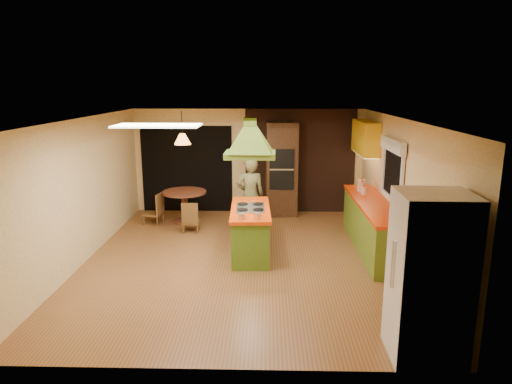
{
  "coord_description": "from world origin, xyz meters",
  "views": [
    {
      "loc": [
        0.47,
        -7.67,
        3.05
      ],
      "look_at": [
        0.26,
        0.4,
        1.15
      ],
      "focal_mm": 32.0,
      "sensor_mm": 36.0,
      "label": 1
    }
  ],
  "objects_px": {
    "wall_oven": "(281,169)",
    "man": "(250,196)",
    "kitchen_island": "(250,231)",
    "dining_table": "(185,201)",
    "canister_large": "(361,185)",
    "refrigerator": "(429,277)"
  },
  "relations": [
    {
      "from": "kitchen_island",
      "to": "wall_oven",
      "type": "distance_m",
      "value": 2.8
    },
    {
      "from": "refrigerator",
      "to": "wall_oven",
      "type": "relative_size",
      "value": 0.87
    },
    {
      "from": "wall_oven",
      "to": "dining_table",
      "type": "height_order",
      "value": "wall_oven"
    },
    {
      "from": "refrigerator",
      "to": "dining_table",
      "type": "height_order",
      "value": "refrigerator"
    },
    {
      "from": "kitchen_island",
      "to": "canister_large",
      "type": "relative_size",
      "value": 7.35
    },
    {
      "from": "wall_oven",
      "to": "man",
      "type": "bearing_deg",
      "value": -119.49
    },
    {
      "from": "man",
      "to": "canister_large",
      "type": "bearing_deg",
      "value": 170.41
    },
    {
      "from": "kitchen_island",
      "to": "refrigerator",
      "type": "height_order",
      "value": "refrigerator"
    },
    {
      "from": "wall_oven",
      "to": "canister_large",
      "type": "xyz_separation_m",
      "value": [
        1.61,
        -1.42,
        -0.06
      ]
    },
    {
      "from": "refrigerator",
      "to": "dining_table",
      "type": "bearing_deg",
      "value": 126.62
    },
    {
      "from": "kitchen_island",
      "to": "canister_large",
      "type": "xyz_separation_m",
      "value": [
        2.24,
        1.23,
        0.6
      ]
    },
    {
      "from": "man",
      "to": "dining_table",
      "type": "bearing_deg",
      "value": -35.19
    },
    {
      "from": "canister_large",
      "to": "refrigerator",
      "type": "bearing_deg",
      "value": -91.6
    },
    {
      "from": "kitchen_island",
      "to": "man",
      "type": "distance_m",
      "value": 1.27
    },
    {
      "from": "refrigerator",
      "to": "dining_table",
      "type": "relative_size",
      "value": 1.98
    },
    {
      "from": "man",
      "to": "refrigerator",
      "type": "distance_m",
      "value": 4.92
    },
    {
      "from": "kitchen_island",
      "to": "canister_large",
      "type": "distance_m",
      "value": 2.63
    },
    {
      "from": "kitchen_island",
      "to": "canister_large",
      "type": "bearing_deg",
      "value": 26.59
    },
    {
      "from": "dining_table",
      "to": "canister_large",
      "type": "distance_m",
      "value": 3.9
    },
    {
      "from": "kitchen_island",
      "to": "man",
      "type": "relative_size",
      "value": 1.1
    },
    {
      "from": "kitchen_island",
      "to": "dining_table",
      "type": "height_order",
      "value": "kitchen_island"
    },
    {
      "from": "man",
      "to": "canister_large",
      "type": "distance_m",
      "value": 2.3
    }
  ]
}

